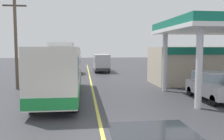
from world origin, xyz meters
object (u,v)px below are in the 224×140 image
Objects in this scene: coach_bus_main at (61,71)px; car_at_pump at (212,84)px; minibus_opposing_lane at (101,61)px; car_trailing_behind_bus at (74,66)px; pedestrian_near_pump at (211,87)px.

car_at_pump is at bearing -12.43° from coach_bus_main.
coach_bus_main is at bearing 167.57° from car_at_pump.
minibus_opposing_lane is 1.46× the size of car_trailing_behind_bus.
coach_bus_main reaches higher than minibus_opposing_lane.
car_at_pump and car_trailing_behind_bus have the same top height.
pedestrian_near_pump is 0.40× the size of car_trailing_behind_bus.
coach_bus_main is 9.62m from pedestrian_near_pump.
car_trailing_behind_bus is at bearing 88.95° from coach_bus_main.
coach_bus_main reaches higher than car_at_pump.
minibus_opposing_lane is 4.46m from car_trailing_behind_bus.
car_trailing_behind_bus is at bearing 116.53° from pedestrian_near_pump.
coach_bus_main is 2.63× the size of car_at_pump.
minibus_opposing_lane is 3.69× the size of pedestrian_near_pump.
minibus_opposing_lane is at bearing 104.31° from pedestrian_near_pump.
minibus_opposing_lane is 20.84m from pedestrian_near_pump.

